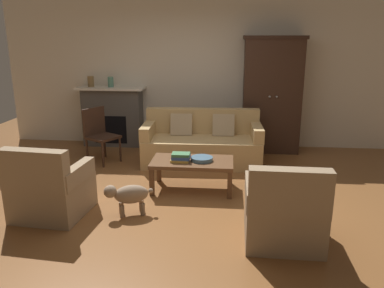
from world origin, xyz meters
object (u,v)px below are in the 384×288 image
(mantel_vase_bronze, at_px, (91,81))
(armchair_near_left, at_px, (50,190))
(armoire, at_px, (272,95))
(book_stack, at_px, (181,157))
(fireplace, at_px, (113,116))
(mantel_vase_jade, at_px, (111,82))
(dog, at_px, (128,195))
(couch, at_px, (202,144))
(side_chair_wooden, at_px, (99,132))
(fruit_bowl, at_px, (202,159))
(armchair_near_right, at_px, (284,214))
(coffee_table, at_px, (192,164))

(mantel_vase_bronze, distance_m, armchair_near_left, 3.22)
(armoire, bearing_deg, armchair_near_left, -133.12)
(mantel_vase_bronze, bearing_deg, book_stack, -47.67)
(fireplace, height_order, mantel_vase_jade, mantel_vase_jade)
(armchair_near_left, distance_m, dog, 0.91)
(fireplace, height_order, couch, fireplace)
(couch, distance_m, mantel_vase_jade, 2.18)
(couch, bearing_deg, book_stack, -98.90)
(couch, distance_m, dog, 2.15)
(fireplace, height_order, side_chair_wooden, fireplace)
(fruit_bowl, bearing_deg, side_chair_wooden, 148.66)
(couch, xyz_separation_m, mantel_vase_jade, (-1.77, 0.90, 0.90))
(armchair_near_left, bearing_deg, armoire, 46.88)
(couch, bearing_deg, armchair_near_right, -67.98)
(fruit_bowl, height_order, side_chair_wooden, side_chair_wooden)
(fireplace, bearing_deg, armchair_near_left, -87.04)
(mantel_vase_bronze, relative_size, armchair_near_right, 0.22)
(fireplace, distance_m, armoire, 2.99)
(fireplace, xyz_separation_m, armchair_near_left, (0.16, -3.06, -0.25))
(coffee_table, distance_m, armchair_near_left, 1.83)
(armoire, height_order, side_chair_wooden, armoire)
(book_stack, distance_m, mantel_vase_bronze, 3.00)
(mantel_vase_jade, xyz_separation_m, side_chair_wooden, (0.07, -1.00, -0.70))
(armchair_near_right, bearing_deg, dog, 164.71)
(fireplace, xyz_separation_m, book_stack, (1.58, -2.16, -0.09))
(side_chair_wooden, relative_size, dog, 1.65)
(coffee_table, relative_size, armchair_near_right, 1.25)
(fruit_bowl, relative_size, armchair_near_left, 0.34)
(fruit_bowl, distance_m, armchair_near_left, 1.95)
(fruit_bowl, height_order, mantel_vase_bronze, mantel_vase_bronze)
(armchair_near_right, bearing_deg, mantel_vase_bronze, 132.95)
(armoire, height_order, mantel_vase_bronze, armoire)
(mantel_vase_bronze, bearing_deg, armchair_near_left, -79.96)
(fruit_bowl, xyz_separation_m, mantel_vase_jade, (-1.85, 2.09, 0.77))
(mantel_vase_jade, xyz_separation_m, armchair_near_left, (0.16, -3.04, -0.90))
(fruit_bowl, relative_size, mantel_vase_jade, 1.57)
(fireplace, distance_m, mantel_vase_jade, 0.65)
(fruit_bowl, height_order, mantel_vase_jade, mantel_vase_jade)
(mantel_vase_jade, xyz_separation_m, armchair_near_right, (2.78, -3.40, -0.90))
(fireplace, distance_m, side_chair_wooden, 1.02)
(mantel_vase_bronze, distance_m, side_chair_wooden, 1.31)
(couch, distance_m, armchair_near_right, 2.69)
(mantel_vase_bronze, bearing_deg, fireplace, 2.70)
(coffee_table, height_order, armchair_near_left, armchair_near_left)
(fireplace, bearing_deg, armoire, -1.51)
(couch, height_order, mantel_vase_jade, mantel_vase_jade)
(mantel_vase_jade, bearing_deg, book_stack, -53.73)
(mantel_vase_bronze, relative_size, dog, 0.36)
(armchair_near_left, xyz_separation_m, armchair_near_right, (2.62, -0.35, 0.00))
(armchair_near_left, bearing_deg, armchair_near_right, -7.70)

